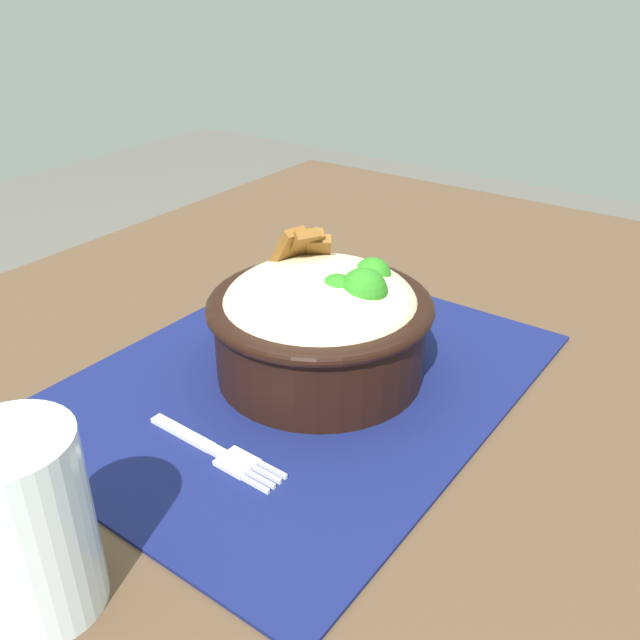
# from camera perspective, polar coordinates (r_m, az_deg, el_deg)

# --- Properties ---
(table) EXTENTS (1.23, 0.81, 0.70)m
(table) POSITION_cam_1_polar(r_m,az_deg,el_deg) (0.59, -3.74, -11.74)
(table) COLOR #4C3826
(table) RESTS_ON ground_plane
(placemat) EXTENTS (0.41, 0.32, 0.00)m
(placemat) POSITION_cam_1_polar(r_m,az_deg,el_deg) (0.57, -1.95, -4.89)
(placemat) COLOR #11194C
(placemat) RESTS_ON table
(bowl) EXTENTS (0.22, 0.22, 0.12)m
(bowl) POSITION_cam_1_polar(r_m,az_deg,el_deg) (0.55, 0.07, 0.05)
(bowl) COLOR black
(bowl) RESTS_ON placemat
(fork) EXTENTS (0.02, 0.12, 0.00)m
(fork) POSITION_cam_1_polar(r_m,az_deg,el_deg) (0.50, -8.48, -10.88)
(fork) COLOR silver
(fork) RESTS_ON placemat
(drinking_glass) EXTENTS (0.07, 0.07, 0.11)m
(drinking_glass) POSITION_cam_1_polar(r_m,az_deg,el_deg) (0.40, -23.01, -16.26)
(drinking_glass) COLOR silver
(drinking_glass) RESTS_ON table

